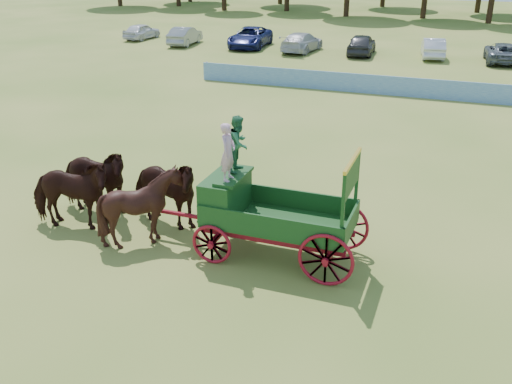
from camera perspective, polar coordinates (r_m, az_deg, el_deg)
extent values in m
plane|color=#9D9347|center=(15.55, 13.58, -6.59)|extent=(160.00, 160.00, 0.00)
imported|color=black|center=(17.09, -18.10, -0.21)|extent=(2.76, 1.69, 2.17)
imported|color=black|center=(17.88, -15.99, 1.12)|extent=(2.59, 1.22, 2.17)
imported|color=black|center=(15.78, -11.19, -1.44)|extent=(2.05, 1.84, 2.18)
imported|color=black|center=(16.64, -9.26, 0.04)|extent=(2.74, 1.60, 2.17)
cube|color=maroon|center=(15.49, -3.00, -3.51)|extent=(0.12, 2.00, 0.12)
cube|color=maroon|center=(14.68, 7.87, -5.35)|extent=(0.12, 2.00, 0.12)
cube|color=maroon|center=(14.49, 1.60, -4.96)|extent=(3.80, 0.10, 0.12)
cube|color=maroon|center=(15.42, 2.94, -3.13)|extent=(3.80, 0.10, 0.12)
cube|color=maroon|center=(15.77, -6.02, -2.49)|extent=(2.80, 0.09, 0.09)
cube|color=#18491E|center=(14.83, 2.31, -3.06)|extent=(3.80, 1.80, 0.10)
cube|color=#18491E|center=(13.95, 1.19, -3.47)|extent=(3.80, 0.06, 0.55)
cube|color=#18491E|center=(15.46, 3.36, -0.69)|extent=(3.80, 0.06, 0.55)
cube|color=#18491E|center=(14.29, 9.51, -3.12)|extent=(0.06, 1.80, 0.55)
cube|color=#18491E|center=(15.08, -3.07, -0.29)|extent=(0.85, 1.70, 1.05)
cube|color=#18491E|center=(14.77, -2.23, 1.59)|extent=(0.55, 1.50, 0.08)
cube|color=#18491E|center=(15.30, -4.36, -0.77)|extent=(0.10, 1.60, 0.65)
cube|color=#18491E|center=(15.36, -3.72, -1.89)|extent=(0.55, 1.60, 0.06)
cube|color=#18491E|center=(13.31, 8.66, -2.03)|extent=(0.08, 0.08, 1.80)
cube|color=#18491E|center=(14.75, 10.01, 0.50)|extent=(0.08, 0.08, 1.80)
cube|color=#18491E|center=(13.79, 9.53, 1.57)|extent=(0.07, 1.75, 0.75)
cube|color=gold|center=(13.65, 9.64, 3.13)|extent=(0.08, 1.80, 0.09)
cube|color=gold|center=(13.80, 9.37, 1.59)|extent=(0.02, 1.30, 0.12)
torus|color=maroon|center=(14.75, -4.46, -5.25)|extent=(1.09, 0.09, 1.09)
torus|color=maroon|center=(16.29, -1.68, -2.24)|extent=(1.09, 0.09, 1.09)
torus|color=maroon|center=(13.82, 6.99, -6.78)|extent=(1.39, 0.09, 1.39)
torus|color=maroon|center=(15.45, 8.70, -3.41)|extent=(1.39, 0.09, 1.39)
imported|color=#D3A1B8|center=(14.19, -2.82, 4.02)|extent=(0.35, 0.54, 1.48)
imported|color=#296D44|center=(14.80, -1.76, 4.88)|extent=(0.56, 0.72, 1.48)
cube|color=#205EB0|center=(32.36, 16.38, 9.92)|extent=(26.00, 0.08, 1.05)
imported|color=silver|center=(52.41, -11.37, 15.49)|extent=(1.85, 4.07, 1.35)
imported|color=gray|center=(48.82, -7.12, 15.24)|extent=(1.95, 4.52, 1.45)
imported|color=navy|center=(47.31, -0.58, 15.22)|extent=(3.04, 5.80, 1.56)
imported|color=silver|center=(45.39, 4.60, 14.72)|extent=(2.47, 5.16, 1.45)
imported|color=#333338|center=(44.60, 10.52, 14.32)|extent=(2.13, 4.66, 1.55)
imported|color=silver|center=(44.57, 17.30, 13.60)|extent=(2.08, 4.49, 1.43)
imported|color=slate|center=(44.38, 23.45, 12.66)|extent=(2.56, 5.03, 1.36)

